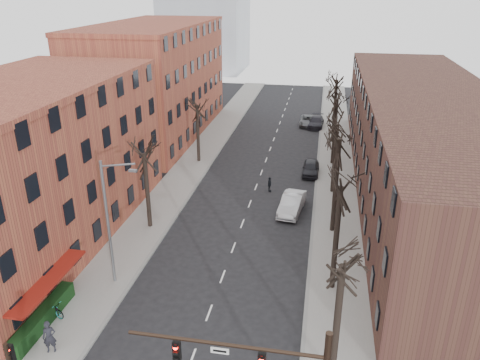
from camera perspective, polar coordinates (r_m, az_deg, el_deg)
The scene contains 22 objects.
sidewalk_left at distance 55.49m, azimuth -5.16°, elevation 2.69°, with size 4.00×90.00×0.15m, color gray.
sidewalk_right at distance 53.68m, azimuth 11.57°, elevation 1.59°, with size 4.00×90.00×0.15m, color gray.
building_left_near at distance 39.67m, azimuth -24.48°, elevation 1.37°, with size 12.00×26.00×12.00m, color brown.
building_left_far at distance 64.32m, azimuth -10.28°, elevation 11.65°, with size 12.00×28.00×14.00m, color brown.
building_right at distance 48.31m, azimuth 21.60°, elevation 4.21°, with size 12.00×50.00×10.00m, color #492C22.
awning_left at distance 32.52m, azimuth -21.60°, elevation -15.13°, with size 1.20×7.00×0.15m, color maroon.
hedge at distance 31.54m, azimuth -22.87°, elevation -15.19°, with size 0.80×6.00×1.00m, color black.
tree_right_b at distance 33.26m, azimuth 11.10°, elevation -12.81°, with size 5.20×5.20×10.80m, color black, non-canonical shape.
tree_right_c at distance 40.05m, azimuth 11.12°, elevation -6.17°, with size 5.20×5.20×11.60m, color black, non-canonical shape.
tree_right_d at distance 47.22m, azimuth 11.13°, elevation -1.50°, with size 5.20×5.20×10.00m, color black, non-canonical shape.
tree_right_e at distance 54.63m, azimuth 11.14°, elevation 1.92°, with size 5.20×5.20×10.80m, color black, non-canonical shape.
tree_right_f at distance 62.18m, azimuth 11.14°, elevation 4.52°, with size 5.20×5.20×11.60m, color black, non-canonical shape.
tree_left_a at distance 40.69m, azimuth -10.87°, elevation -5.66°, with size 5.20×5.20×9.50m, color black, non-canonical shape.
tree_left_b at distance 54.51m, azimuth -5.02°, elevation 2.23°, with size 5.20×5.20×9.50m, color black, non-canonical shape.
streetlight at distance 31.73m, azimuth -15.60°, elevation -4.52°, with size 2.45×0.22×9.03m.
silver_sedan at distance 42.39m, azimuth 6.34°, elevation -2.88°, with size 1.76×5.05×1.66m, color #B9BCC1.
parked_car_near at distance 51.04m, azimuth 8.62°, elevation 1.47°, with size 1.74×4.32×1.47m, color black.
parked_car_mid at distance 68.53m, azimuth 9.26°, elevation 7.00°, with size 2.03×5.00×1.45m, color #212029.
parked_car_far at distance 69.15m, azimuth 8.26°, elevation 7.17°, with size 2.25×4.87×1.35m, color #54585C.
pedestrian_a at distance 29.21m, azimuth -22.22°, elevation -17.29°, with size 0.72×0.47×1.97m, color black.
pedestrian_crossing at distance 46.32m, azimuth 3.62°, elevation -0.54°, with size 0.91×0.38×1.55m, color black.
bicycle at distance 32.04m, azimuth -21.97°, elevation -14.34°, with size 0.68×1.96×1.03m, color gray.
Camera 1 is at (6.19, -15.12, 19.19)m, focal length 35.00 mm.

